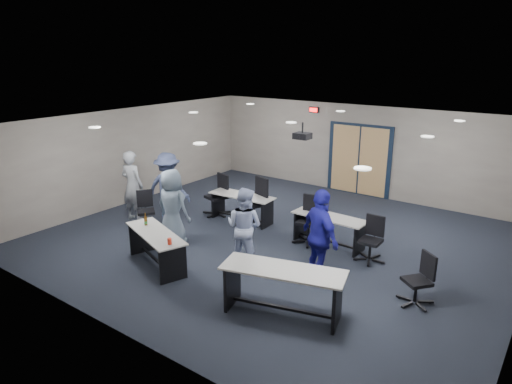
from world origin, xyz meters
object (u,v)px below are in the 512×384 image
Objects in this scene: table_front_left at (156,243)px; chair_loose_left at (146,210)px; chair_loose_right at (417,279)px; person_plaid at (172,207)px; table_front_right at (283,283)px; table_back_right at (329,225)px; chair_back_a at (216,195)px; person_gray at (132,186)px; chair_back_c at (309,220)px; person_navy at (320,237)px; table_back_left at (242,203)px; chair_back_d at (371,240)px; person_lightblue at (244,226)px; chair_back_b at (254,202)px; person_back at (168,188)px.

table_front_left is 2.22m from chair_loose_left.
person_plaid is at bearing -135.36° from chair_loose_right.
table_front_right is 3.08m from table_back_right.
person_gray is (-1.48, -1.53, 0.37)m from chair_back_a.
chair_back_c is at bearing -29.90° from chair_loose_left.
chair_loose_right is at bearing -176.95° from person_plaid.
person_gray is 5.49m from person_navy.
chair_loose_right is 5.36m from person_plaid.
table_front_right is 2.34m from chair_loose_right.
chair_back_d is (3.60, -0.30, -0.00)m from table_back_left.
person_lightblue is at bearing -133.33° from chair_loose_right.
chair_loose_left is 6.53m from chair_loose_right.
chair_back_d is at bearing 58.73° from table_front_left.
person_gray is (-7.22, -0.11, 0.45)m from chair_loose_right.
person_lightblue is at bearing -40.17° from chair_back_b.
person_plaid is (-0.78, -2.02, 0.27)m from chair_back_b.
table_front_right is at bearing -28.87° from chair_back_b.
person_plaid is at bearing 148.29° from table_front_right.
table_back_left is 2.40m from chair_loose_left.
table_front_left is 1.81m from person_lightblue.
table_front_left is at bearing 33.44° from person_lightblue.
person_navy is at bearing -8.35° from chair_back_a.
table_front_left reaches higher than table_back_right.
table_front_left is at bearing -133.39° from chair_back_c.
chair_back_c is 3.09m from person_plaid.
chair_back_a is 1.21m from chair_back_b.
person_navy is at bearing -66.20° from table_back_right.
chair_back_c is at bearing -158.98° from table_back_right.
chair_back_d is at bearing 177.25° from chair_loose_right.
table_front_right is 1.22× the size of table_back_left.
person_gray reaches higher than table_front_left.
chair_back_a is (-0.83, -0.03, 0.07)m from table_back_left.
person_plaid is 3.59m from person_navy.
chair_back_d is (1.07, -0.22, 0.01)m from table_back_right.
table_back_right is at bearing -4.63° from table_back_left.
table_front_right is 1.24× the size of person_plaid.
table_front_right is at bearing -46.55° from table_back_left.
table_front_left reaches higher than table_front_right.
chair_loose_left is 0.57× the size of person_lightblue.
person_navy is (5.48, -0.16, 0.00)m from person_gray.
chair_loose_right reaches higher than chair_loose_left.
chair_loose_right is at bearing 0.57° from chair_back_b.
chair_loose_left is 1.30m from person_plaid.
chair_back_b is 1.24× the size of chair_back_d.
table_front_left is 1.05× the size of person_back.
person_back reaches higher than table_front_right.
chair_back_b is 1.73m from chair_back_c.
chair_back_b is at bearing 16.36° from chair_back_a.
person_back is at bearing -131.18° from chair_back_b.
chair_back_d reaches higher than table_back_left.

